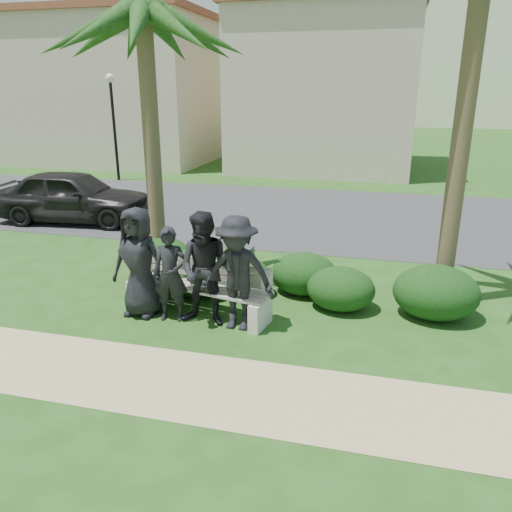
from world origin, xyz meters
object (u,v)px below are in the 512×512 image
(street_lamp, at_px, (113,108))
(park_bench, at_px, (197,291))
(man_c, at_px, (206,270))
(man_d, at_px, (237,274))
(man_b, at_px, (170,275))
(palm_left, at_px, (143,15))
(man_a, at_px, (139,262))
(car_a, at_px, (73,196))

(street_lamp, xyz_separation_m, park_bench, (7.96, -11.66, -2.53))
(man_c, distance_m, man_d, 0.53)
(man_b, xyz_separation_m, palm_left, (-1.05, 1.80, 4.16))
(street_lamp, distance_m, man_b, 14.39)
(street_lamp, bearing_deg, man_a, -59.48)
(man_b, relative_size, man_c, 0.85)
(man_d, xyz_separation_m, palm_left, (-2.21, 1.83, 4.02))
(man_b, bearing_deg, street_lamp, 112.95)
(man_c, xyz_separation_m, car_a, (-6.03, 5.38, -0.20))
(street_lamp, height_order, man_b, street_lamp)
(man_c, distance_m, car_a, 8.08)
(palm_left, height_order, car_a, palm_left)
(man_c, bearing_deg, car_a, 140.31)
(man_a, xyz_separation_m, man_c, (1.23, -0.07, 0.00))
(street_lamp, distance_m, man_c, 14.71)
(man_a, height_order, man_b, man_a)
(man_c, xyz_separation_m, palm_left, (-1.68, 1.80, 4.01))
(palm_left, bearing_deg, man_c, -46.93)
(palm_left, bearing_deg, park_bench, -46.47)
(man_a, height_order, man_c, man_c)
(street_lamp, bearing_deg, park_bench, -55.67)
(park_bench, xyz_separation_m, man_b, (-0.33, -0.34, 0.40))
(palm_left, bearing_deg, man_a, -75.26)
(street_lamp, height_order, man_d, street_lamp)
(palm_left, xyz_separation_m, car_a, (-4.34, 3.58, -4.21))
(man_b, bearing_deg, palm_left, 110.83)
(man_a, bearing_deg, man_b, -1.95)
(park_bench, bearing_deg, man_a, -152.27)
(man_c, xyz_separation_m, man_d, (0.53, -0.03, -0.01))
(man_b, distance_m, palm_left, 4.65)
(park_bench, height_order, palm_left, palm_left)
(park_bench, relative_size, palm_left, 0.46)
(street_lamp, relative_size, car_a, 0.96)
(street_lamp, height_order, palm_left, palm_left)
(man_a, bearing_deg, street_lamp, 125.20)
(man_a, relative_size, man_c, 1.00)
(man_b, distance_m, man_d, 1.17)
(park_bench, bearing_deg, man_b, -122.51)
(man_d, bearing_deg, street_lamp, 128.29)
(park_bench, xyz_separation_m, car_a, (-5.72, 5.03, 0.35))
(man_d, xyz_separation_m, car_a, (-6.55, 5.41, -0.19))
(man_b, relative_size, car_a, 0.36)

